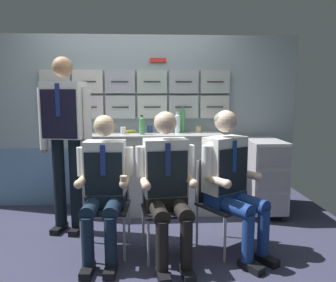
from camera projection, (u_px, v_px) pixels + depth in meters
name	position (u px, v px, depth m)	size (l,w,h in m)	color
ground	(124.00, 255.00, 2.91)	(4.80, 4.80, 0.04)	#313249
galley_bulkhead	(132.00, 122.00, 4.11)	(4.20, 0.14, 2.15)	#92A3A9
galley_counter	(149.00, 172.00, 3.93)	(1.75, 0.53, 0.95)	#B9B9BB
service_trolley	(263.00, 174.00, 3.84)	(0.40, 0.65, 0.89)	black
folding_chair_left	(108.00, 195.00, 2.96)	(0.41, 0.42, 0.82)	#A8AAAF
crew_member_left	(104.00, 181.00, 2.78)	(0.50, 0.61, 1.24)	black
folding_chair_center	(164.00, 197.00, 2.91)	(0.45, 0.45, 0.82)	#A8AAAF
crew_member_center	(167.00, 180.00, 2.73)	(0.52, 0.66, 1.27)	black
folding_chair_right	(218.00, 193.00, 3.00)	(0.55, 0.55, 0.82)	#A8AAAF
crew_member_right	(231.00, 176.00, 2.85)	(0.63, 0.71, 1.28)	black
crew_member_standing	(65.00, 128.00, 3.23)	(0.55, 0.33, 1.78)	black
water_bottle_clear	(178.00, 123.00, 3.91)	(0.07, 0.07, 0.25)	silver
sparkling_bottle_green	(142.00, 125.00, 3.77)	(0.06, 0.06, 0.23)	#4C9F5B
water_bottle_tall	(182.00, 120.00, 3.98)	(0.07, 0.07, 0.32)	#49A056
espresso_cup_small	(199.00, 129.00, 3.99)	(0.07, 0.07, 0.07)	tan
coffee_cup_white	(123.00, 130.00, 3.80)	(0.06, 0.06, 0.08)	silver
paper_cup_blue	(150.00, 129.00, 3.98)	(0.07, 0.07, 0.09)	navy
snack_banana	(130.00, 131.00, 3.93)	(0.17, 0.10, 0.04)	yellow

